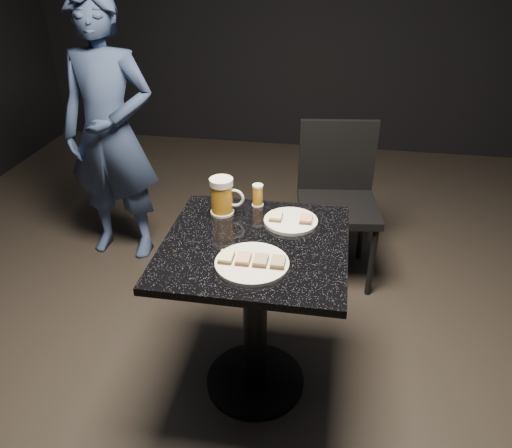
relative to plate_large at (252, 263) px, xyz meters
The scene contains 10 objects.
floor 0.77m from the plate_large, 95.47° to the left, with size 6.00×6.00×0.00m, color black.
plate_large is the anchor object (origin of this frame).
plate_small 0.34m from the plate_large, 72.43° to the left, with size 0.22×0.22×0.01m, color white.
patron 1.52m from the plate_large, 132.46° to the left, with size 0.57×0.37×1.56m, color navy.
table 0.29m from the plate_large, 95.47° to the left, with size 0.70×0.70×0.75m.
beer_mug 0.41m from the plate_large, 117.61° to the left, with size 0.14×0.10×0.16m.
beer_tumbler 0.45m from the plate_large, 96.90° to the left, with size 0.05×0.05×0.10m.
chair 1.19m from the plate_large, 75.73° to the left, with size 0.49×0.49×0.89m.
canapes_on_plate_large 0.02m from the plate_large, 107.35° to the left, with size 0.23×0.07×0.02m.
canapes_on_plate_small 0.34m from the plate_large, 72.43° to the left, with size 0.17×0.07×0.02m.
Camera 1 is at (0.27, -1.58, 1.76)m, focal length 35.00 mm.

